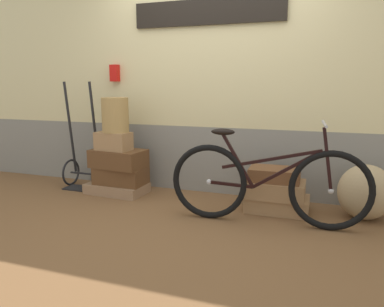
{
  "coord_description": "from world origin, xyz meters",
  "views": [
    {
      "loc": [
        1.19,
        -3.31,
        1.28
      ],
      "look_at": [
        -0.06,
        0.25,
        0.56
      ],
      "focal_mm": 34.5,
      "sensor_mm": 36.0,
      "label": 1
    }
  ],
  "objects_px": {
    "suitcase_6": "(275,174)",
    "burlap_sack": "(365,192)",
    "suitcase_0": "(117,188)",
    "wicker_basket": "(115,115)",
    "bicycle": "(267,184)",
    "suitcase_2": "(118,159)",
    "suitcase_4": "(277,204)",
    "suitcase_5": "(274,189)",
    "suitcase_3": "(113,141)",
    "suitcase_1": "(121,175)",
    "luggage_trolley": "(84,165)"
  },
  "relations": [
    {
      "from": "suitcase_1",
      "to": "suitcase_0",
      "type": "bearing_deg",
      "value": -169.15
    },
    {
      "from": "suitcase_1",
      "to": "suitcase_6",
      "type": "relative_size",
      "value": 1.18
    },
    {
      "from": "luggage_trolley",
      "to": "suitcase_4",
      "type": "bearing_deg",
      "value": -2.47
    },
    {
      "from": "suitcase_3",
      "to": "suitcase_2",
      "type": "bearing_deg",
      "value": 54.36
    },
    {
      "from": "suitcase_6",
      "to": "burlap_sack",
      "type": "height_order",
      "value": "burlap_sack"
    },
    {
      "from": "burlap_sack",
      "to": "suitcase_5",
      "type": "bearing_deg",
      "value": -175.16
    },
    {
      "from": "suitcase_6",
      "to": "suitcase_5",
      "type": "bearing_deg",
      "value": 43.45
    },
    {
      "from": "suitcase_4",
      "to": "burlap_sack",
      "type": "distance_m",
      "value": 0.83
    },
    {
      "from": "burlap_sack",
      "to": "suitcase_4",
      "type": "bearing_deg",
      "value": -177.08
    },
    {
      "from": "wicker_basket",
      "to": "bicycle",
      "type": "bearing_deg",
      "value": -12.34
    },
    {
      "from": "suitcase_3",
      "to": "burlap_sack",
      "type": "distance_m",
      "value": 2.69
    },
    {
      "from": "suitcase_2",
      "to": "bicycle",
      "type": "relative_size",
      "value": 0.34
    },
    {
      "from": "suitcase_0",
      "to": "wicker_basket",
      "type": "xyz_separation_m",
      "value": [
        0.02,
        -0.01,
        0.87
      ]
    },
    {
      "from": "suitcase_2",
      "to": "bicycle",
      "type": "distance_m",
      "value": 1.81
    },
    {
      "from": "suitcase_5",
      "to": "luggage_trolley",
      "type": "height_order",
      "value": "luggage_trolley"
    },
    {
      "from": "suitcase_3",
      "to": "suitcase_5",
      "type": "height_order",
      "value": "suitcase_3"
    },
    {
      "from": "luggage_trolley",
      "to": "burlap_sack",
      "type": "distance_m",
      "value": 3.19
    },
    {
      "from": "suitcase_2",
      "to": "suitcase_5",
      "type": "height_order",
      "value": "suitcase_2"
    },
    {
      "from": "suitcase_1",
      "to": "suitcase_6",
      "type": "xyz_separation_m",
      "value": [
        1.77,
        -0.05,
        0.17
      ]
    },
    {
      "from": "suitcase_4",
      "to": "wicker_basket",
      "type": "bearing_deg",
      "value": 179.98
    },
    {
      "from": "luggage_trolley",
      "to": "bicycle",
      "type": "xyz_separation_m",
      "value": [
        2.32,
        -0.5,
        0.1
      ]
    },
    {
      "from": "suitcase_1",
      "to": "luggage_trolley",
      "type": "bearing_deg",
      "value": 173.28
    },
    {
      "from": "suitcase_5",
      "to": "burlap_sack",
      "type": "height_order",
      "value": "burlap_sack"
    },
    {
      "from": "suitcase_1",
      "to": "bicycle",
      "type": "distance_m",
      "value": 1.8
    },
    {
      "from": "suitcase_6",
      "to": "burlap_sack",
      "type": "relative_size",
      "value": 0.93
    },
    {
      "from": "suitcase_2",
      "to": "suitcase_4",
      "type": "bearing_deg",
      "value": 5.93
    },
    {
      "from": "suitcase_1",
      "to": "luggage_trolley",
      "type": "distance_m",
      "value": 0.58
    },
    {
      "from": "suitcase_5",
      "to": "wicker_basket",
      "type": "distance_m",
      "value": 1.93
    },
    {
      "from": "suitcase_6",
      "to": "luggage_trolley",
      "type": "height_order",
      "value": "luggage_trolley"
    },
    {
      "from": "suitcase_2",
      "to": "bicycle",
      "type": "bearing_deg",
      "value": -6.65
    },
    {
      "from": "suitcase_4",
      "to": "suitcase_5",
      "type": "relative_size",
      "value": 1.05
    },
    {
      "from": "suitcase_1",
      "to": "bicycle",
      "type": "relative_size",
      "value": 0.32
    },
    {
      "from": "suitcase_5",
      "to": "luggage_trolley",
      "type": "bearing_deg",
      "value": 176.65
    },
    {
      "from": "suitcase_1",
      "to": "suitcase_6",
      "type": "distance_m",
      "value": 1.78
    },
    {
      "from": "suitcase_6",
      "to": "bicycle",
      "type": "relative_size",
      "value": 0.27
    },
    {
      "from": "suitcase_1",
      "to": "suitcase_3",
      "type": "xyz_separation_m",
      "value": [
        -0.05,
        -0.05,
        0.41
      ]
    },
    {
      "from": "suitcase_1",
      "to": "suitcase_2",
      "type": "xyz_separation_m",
      "value": [
        -0.02,
        -0.01,
        0.2
      ]
    },
    {
      "from": "suitcase_0",
      "to": "suitcase_1",
      "type": "xyz_separation_m",
      "value": [
        0.05,
        0.01,
        0.16
      ]
    },
    {
      "from": "suitcase_1",
      "to": "wicker_basket",
      "type": "height_order",
      "value": "wicker_basket"
    },
    {
      "from": "suitcase_2",
      "to": "wicker_basket",
      "type": "distance_m",
      "value": 0.51
    },
    {
      "from": "suitcase_3",
      "to": "luggage_trolley",
      "type": "bearing_deg",
      "value": 170.96
    },
    {
      "from": "suitcase_2",
      "to": "suitcase_6",
      "type": "xyz_separation_m",
      "value": [
        1.79,
        -0.04,
        -0.03
      ]
    },
    {
      "from": "suitcase_0",
      "to": "burlap_sack",
      "type": "xyz_separation_m",
      "value": [
        2.67,
        0.03,
        0.21
      ]
    },
    {
      "from": "suitcase_3",
      "to": "suitcase_4",
      "type": "relative_size",
      "value": 0.64
    },
    {
      "from": "burlap_sack",
      "to": "suitcase_1",
      "type": "bearing_deg",
      "value": -179.48
    },
    {
      "from": "suitcase_1",
      "to": "wicker_basket",
      "type": "xyz_separation_m",
      "value": [
        -0.03,
        -0.02,
        0.71
      ]
    },
    {
      "from": "burlap_sack",
      "to": "bicycle",
      "type": "distance_m",
      "value": 0.98
    },
    {
      "from": "suitcase_2",
      "to": "bicycle",
      "type": "xyz_separation_m",
      "value": [
        1.76,
        -0.4,
        -0.04
      ]
    },
    {
      "from": "suitcase_3",
      "to": "luggage_trolley",
      "type": "height_order",
      "value": "luggage_trolley"
    },
    {
      "from": "bicycle",
      "to": "burlap_sack",
      "type": "bearing_deg",
      "value": 26.64
    }
  ]
}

